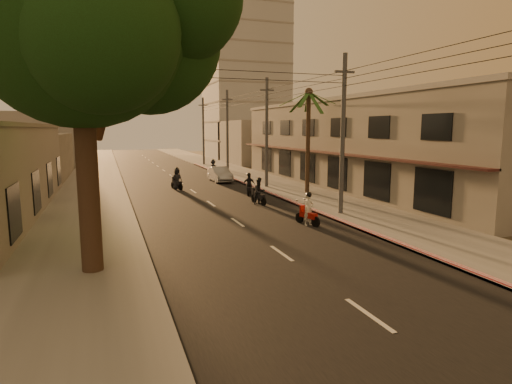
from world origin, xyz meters
TOP-DOWN VIEW (x-y plane):
  - ground at (0.00, 0.00)m, footprint 160.00×160.00m
  - road at (0.00, 20.00)m, footprint 10.00×140.00m
  - sidewalk_right at (7.50, 20.00)m, footprint 5.00×140.00m
  - sidewalk_left at (-7.50, 20.00)m, footprint 5.00×140.00m
  - curb_stripe at (5.10, 15.00)m, footprint 0.20×60.00m
  - shophouse_row at (13.95, 18.00)m, footprint 8.80×34.20m
  - distant_tower at (16.00, 56.00)m, footprint 12.10×12.10m
  - broadleaf_tree at (-6.61, 2.14)m, footprint 9.60×8.70m
  - palm_tree at (8.00, 16.00)m, footprint 5.00×5.00m
  - utility_poles at (6.20, 20.00)m, footprint 1.20×48.26m
  - filler_right at (14.00, 45.00)m, footprint 8.00×14.00m
  - filler_left_near at (-14.00, 34.00)m, footprint 8.00×14.00m
  - filler_left_far at (-14.00, 52.00)m, footprint 8.00×14.00m
  - scooter_red at (3.24, 6.18)m, footprint 0.89×1.73m
  - scooter_mid_a at (2.95, 12.79)m, footprint 1.04×1.80m
  - scooter_mid_b at (3.51, 16.59)m, footprint 1.20×1.65m
  - scooter_far_a at (-1.03, 21.43)m, footprint 1.18×1.79m
  - scooter_far_b at (4.20, 30.51)m, footprint 1.56×1.63m
  - parked_car at (3.57, 25.29)m, footprint 1.51×4.25m

SIDE VIEW (x-z plane):
  - ground at x=0.00m, z-range 0.00..0.00m
  - road at x=0.00m, z-range 0.00..0.02m
  - sidewalk_right at x=7.50m, z-range 0.00..0.12m
  - sidewalk_left at x=-7.50m, z-range 0.00..0.12m
  - curb_stripe at x=5.10m, z-range 0.00..0.20m
  - parked_car at x=3.57m, z-range 0.00..1.40m
  - scooter_red at x=3.24m, z-range -0.10..1.64m
  - scooter_mid_b at x=3.51m, z-range -0.07..1.62m
  - scooter_far_b at x=4.20m, z-range -0.07..1.68m
  - scooter_mid_a at x=2.95m, z-range -0.08..1.70m
  - scooter_far_a at x=-1.03m, z-range -0.08..1.75m
  - filler_left_near at x=-14.00m, z-range 0.00..4.40m
  - filler_right at x=14.00m, z-range 0.00..6.00m
  - filler_left_far at x=-14.00m, z-range 0.00..7.00m
  - shophouse_row at x=13.95m, z-range 0.00..7.30m
  - utility_poles at x=6.20m, z-range 2.04..11.04m
  - palm_tree at x=8.00m, z-range 3.05..11.25m
  - broadleaf_tree at x=-6.61m, z-range 2.43..14.53m
  - distant_tower at x=16.00m, z-range 0.00..28.00m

